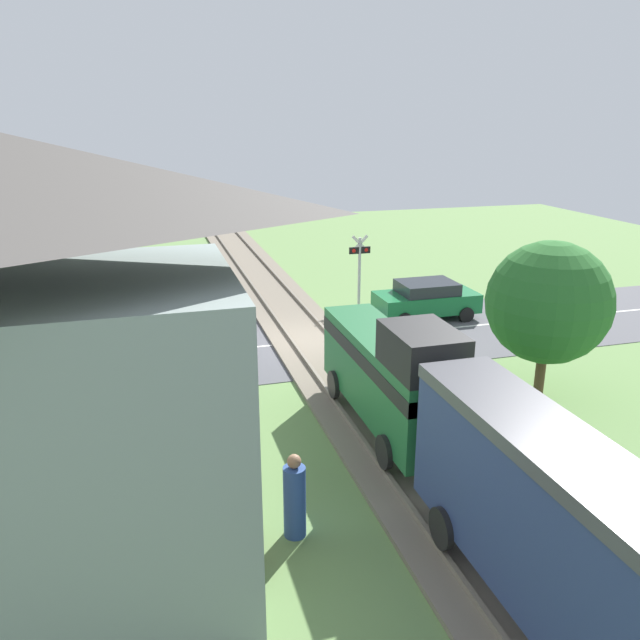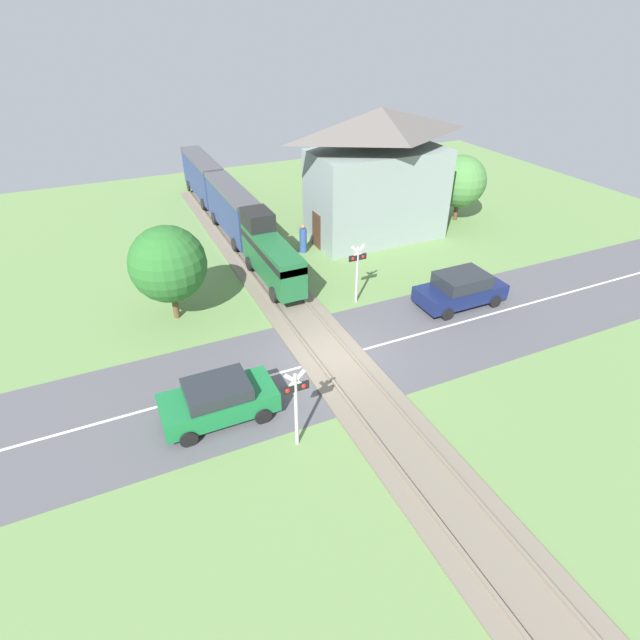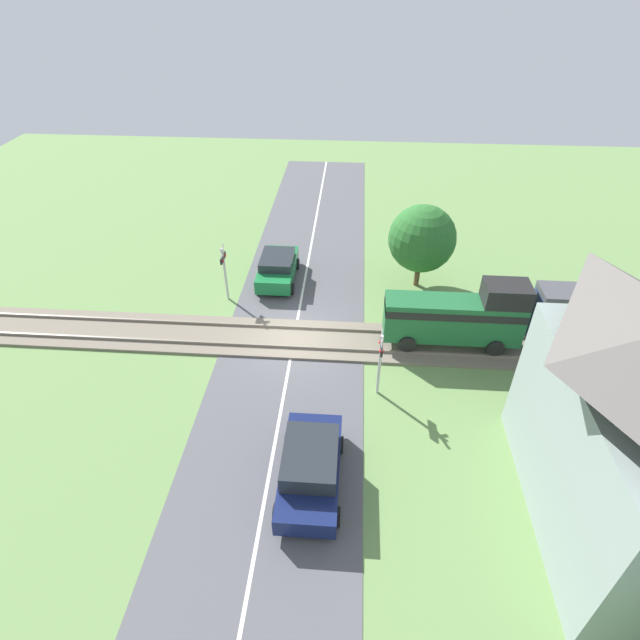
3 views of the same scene
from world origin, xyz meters
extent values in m
plane|color=#66894C|center=(0.00, 0.00, 0.00)|extent=(60.00, 60.00, 0.00)
cube|color=#515156|center=(0.00, 0.00, 0.01)|extent=(48.00, 6.40, 0.02)
cube|color=silver|center=(0.00, 0.00, 0.02)|extent=(48.00, 0.12, 0.00)
cube|color=#756B5B|center=(0.00, 0.00, 0.06)|extent=(2.80, 48.00, 0.12)
cube|color=slate|center=(-0.72, 0.00, 0.18)|extent=(0.10, 48.00, 0.12)
cube|color=slate|center=(0.72, 0.00, 0.18)|extent=(0.10, 48.00, 0.12)
cube|color=#1E6033|center=(0.00, 6.95, 1.57)|extent=(1.35, 5.88, 1.90)
cube|color=black|center=(0.00, 6.95, 2.09)|extent=(1.37, 5.88, 0.36)
cube|color=black|center=(0.00, 8.95, 2.97)|extent=(1.35, 1.88, 0.90)
cylinder|color=black|center=(-0.72, 5.07, 0.62)|extent=(0.14, 0.76, 0.76)
cylinder|color=black|center=(0.72, 5.07, 0.62)|extent=(0.14, 0.76, 0.76)
cylinder|color=black|center=(-0.72, 8.83, 0.62)|extent=(0.14, 0.76, 0.76)
cylinder|color=black|center=(0.72, 8.83, 0.62)|extent=(0.14, 0.76, 0.76)
cube|color=navy|center=(0.00, 13.92, 1.82)|extent=(1.35, 7.26, 2.40)
cube|color=#47474C|center=(0.00, 13.92, 3.14)|extent=(1.41, 7.26, 0.24)
cylinder|color=black|center=(-0.72, 11.59, 0.62)|extent=(0.14, 0.76, 0.76)
cylinder|color=black|center=(0.72, 11.59, 0.62)|extent=(0.14, 0.76, 0.76)
cylinder|color=black|center=(-0.72, 16.24, 0.62)|extent=(0.14, 0.76, 0.76)
cylinder|color=black|center=(0.72, 16.24, 0.62)|extent=(0.14, 0.76, 0.76)
cube|color=navy|center=(0.00, 21.57, 1.82)|extent=(1.35, 7.26, 2.40)
cube|color=#47474C|center=(0.00, 21.57, 3.14)|extent=(1.41, 7.26, 0.24)
cylinder|color=black|center=(-0.72, 19.25, 0.62)|extent=(0.14, 0.76, 0.76)
cylinder|color=black|center=(0.72, 19.25, 0.62)|extent=(0.14, 0.76, 0.76)
cylinder|color=black|center=(-0.72, 23.90, 0.62)|extent=(0.14, 0.76, 0.76)
cylinder|color=black|center=(0.72, 23.90, 0.62)|extent=(0.14, 0.76, 0.76)
cube|color=#197038|center=(-5.10, -1.44, 0.67)|extent=(3.96, 1.82, 0.73)
cube|color=#23282D|center=(-5.10, -1.44, 1.26)|extent=(2.18, 1.67, 0.45)
cylinder|color=black|center=(-3.81, -0.53, 0.30)|extent=(0.60, 0.18, 0.60)
cylinder|color=black|center=(-3.81, -2.35, 0.30)|extent=(0.60, 0.18, 0.60)
cylinder|color=black|center=(-6.38, -0.53, 0.30)|extent=(0.60, 0.18, 0.60)
cylinder|color=black|center=(-6.38, -2.35, 0.30)|extent=(0.60, 0.18, 0.60)
cube|color=#141E4C|center=(7.54, 1.44, 0.65)|extent=(4.32, 1.90, 0.70)
cube|color=#23282D|center=(7.54, 1.44, 1.32)|extent=(2.37, 1.75, 0.64)
cylinder|color=black|center=(6.14, 0.49, 0.30)|extent=(0.60, 0.18, 0.60)
cylinder|color=black|center=(6.14, 2.39, 0.30)|extent=(0.60, 0.18, 0.60)
cylinder|color=black|center=(8.95, 0.49, 0.30)|extent=(0.60, 0.18, 0.60)
cylinder|color=black|center=(8.95, 2.39, 0.30)|extent=(0.60, 0.18, 0.60)
cylinder|color=#B7B7B7|center=(-3.11, -3.75, 1.45)|extent=(0.12, 0.12, 2.91)
cube|color=black|center=(-3.11, -3.75, 2.39)|extent=(0.90, 0.08, 0.28)
sphere|color=red|center=(-3.38, -3.75, 2.39)|extent=(0.18, 0.18, 0.18)
sphere|color=red|center=(-2.84, -3.75, 2.39)|extent=(0.18, 0.18, 0.18)
cube|color=silver|center=(-3.11, -3.75, 2.66)|extent=(0.72, 0.04, 0.72)
cube|color=silver|center=(-3.11, -3.75, 2.66)|extent=(0.72, 0.04, 0.72)
cylinder|color=#B7B7B7|center=(3.11, 3.75, 1.45)|extent=(0.12, 0.12, 2.91)
cube|color=black|center=(3.11, 3.75, 2.39)|extent=(0.90, 0.08, 0.28)
sphere|color=red|center=(3.38, 3.75, 2.39)|extent=(0.18, 0.18, 0.18)
sphere|color=red|center=(2.84, 3.75, 2.39)|extent=(0.18, 0.18, 0.18)
cube|color=silver|center=(3.11, 3.75, 2.66)|extent=(0.72, 0.04, 0.72)
cube|color=silver|center=(3.11, 3.75, 2.66)|extent=(0.72, 0.04, 0.72)
cube|color=gray|center=(8.07, 10.58, 2.67)|extent=(7.92, 4.23, 5.34)
pyramid|color=#5B5651|center=(8.07, 10.58, 6.86)|extent=(8.55, 4.57, 1.53)
cube|color=#472D1E|center=(4.09, 10.58, 1.05)|extent=(0.06, 1.10, 2.10)
cylinder|color=#2D4C8E|center=(3.07, 10.24, 0.72)|extent=(0.42, 0.42, 1.45)
sphere|color=#936B4C|center=(3.07, 10.24, 1.58)|extent=(0.26, 0.26, 0.26)
cylinder|color=brown|center=(14.53, 10.78, 0.61)|extent=(0.28, 0.28, 1.21)
sphere|color=#477F3D|center=(14.53, 10.78, 2.63)|extent=(3.34, 3.34, 3.34)
cylinder|color=brown|center=(-5.16, 5.97, 0.64)|extent=(0.28, 0.28, 1.29)
sphere|color=#286628|center=(-5.16, 5.97, 2.74)|extent=(3.41, 3.41, 3.41)
camera|label=1|loc=(5.37, 20.01, 7.56)|focal=35.00mm
camera|label=2|loc=(-7.38, -14.83, 12.31)|focal=28.00mm
camera|label=3|loc=(17.70, 2.49, 14.38)|focal=28.00mm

